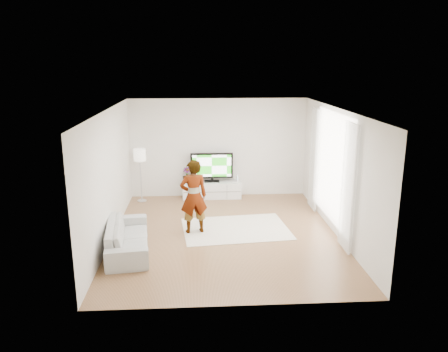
{
  "coord_description": "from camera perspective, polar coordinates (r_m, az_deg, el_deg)",
  "views": [
    {
      "loc": [
        -0.59,
        -9.19,
        3.78
      ],
      "look_at": [
        0.0,
        0.4,
        1.26
      ],
      "focal_mm": 35.0,
      "sensor_mm": 36.0,
      "label": 1
    }
  ],
  "objects": [
    {
      "name": "potted_plant",
      "position": [
        12.36,
        -4.87,
        0.13
      ],
      "size": [
        0.25,
        0.25,
        0.43
      ],
      "primitive_type": "imported",
      "rotation": [
        0.0,
        0.0,
        0.04
      ],
      "color": "#3F7238",
      "rests_on": "media_console"
    },
    {
      "name": "rug",
      "position": [
        10.26,
        1.52,
        -6.89
      ],
      "size": [
        2.58,
        1.97,
        0.01
      ],
      "primitive_type": "cube",
      "rotation": [
        0.0,
        0.0,
        0.1
      ],
      "color": "white",
      "rests_on": "floor"
    },
    {
      "name": "curtain_far",
      "position": [
        11.46,
        11.67,
        2.16
      ],
      "size": [
        0.04,
        0.7,
        2.6
      ],
      "primitive_type": "cube",
      "color": "white",
      "rests_on": "floor"
    },
    {
      "name": "television",
      "position": [
        12.33,
        -1.61,
        1.28
      ],
      "size": [
        1.2,
        0.24,
        0.83
      ],
      "color": "black",
      "rests_on": "media_console"
    },
    {
      "name": "ceiling",
      "position": [
        9.27,
        0.13,
        8.63
      ],
      "size": [
        6.0,
        6.0,
        0.0
      ],
      "primitive_type": "plane",
      "color": "white",
      "rests_on": "wall_back"
    },
    {
      "name": "curtain_near",
      "position": [
        9.06,
        15.89,
        -1.44
      ],
      "size": [
        0.04,
        0.7,
        2.6
      ],
      "primitive_type": "cube",
      "color": "white",
      "rests_on": "floor"
    },
    {
      "name": "sofa",
      "position": [
        9.25,
        -12.48,
        -7.76
      ],
      "size": [
        1.06,
        2.15,
        0.6
      ],
      "primitive_type": "imported",
      "rotation": [
        0.0,
        0.0,
        1.7
      ],
      "color": "#A8A8A4",
      "rests_on": "floor"
    },
    {
      "name": "player",
      "position": [
        9.81,
        -3.99,
        -2.68
      ],
      "size": [
        0.69,
        0.52,
        1.69
      ],
      "primitive_type": "imported",
      "rotation": [
        0.0,
        0.0,
        3.35
      ],
      "color": "#334772",
      "rests_on": "rug"
    },
    {
      "name": "wall_front",
      "position": [
        6.66,
        1.8,
        -6.24
      ],
      "size": [
        5.0,
        0.02,
        2.8
      ],
      "primitive_type": "cube",
      "color": "silver",
      "rests_on": "floor"
    },
    {
      "name": "game_console",
      "position": [
        12.43,
        1.75,
        -0.25
      ],
      "size": [
        0.06,
        0.16,
        0.21
      ],
      "rotation": [
        0.0,
        0.0,
        0.06
      ],
      "color": "white",
      "rests_on": "media_console"
    },
    {
      "name": "wall_left",
      "position": [
        9.69,
        -14.79,
        -0.02
      ],
      "size": [
        0.02,
        6.0,
        2.8
      ],
      "primitive_type": "cube",
      "color": "silver",
      "rests_on": "floor"
    },
    {
      "name": "floor_lamp",
      "position": [
        12.14,
        -10.94,
        2.42
      ],
      "size": [
        0.33,
        0.33,
        1.48
      ],
      "color": "silver",
      "rests_on": "floor"
    },
    {
      "name": "wall_right",
      "position": [
        9.99,
        14.59,
        0.44
      ],
      "size": [
        0.02,
        6.0,
        2.8
      ],
      "primitive_type": "cube",
      "color": "silver",
      "rests_on": "floor"
    },
    {
      "name": "floor",
      "position": [
        9.96,
        0.12,
        -7.6
      ],
      "size": [
        6.0,
        6.0,
        0.0
      ],
      "primitive_type": "plane",
      "color": "#9D6F47",
      "rests_on": "ground"
    },
    {
      "name": "window",
      "position": [
        10.25,
        13.99,
        1.12
      ],
      "size": [
        0.01,
        2.6,
        2.5
      ],
      "primitive_type": "cube",
      "color": "white",
      "rests_on": "wall_right"
    },
    {
      "name": "media_console",
      "position": [
        12.48,
        -1.59,
        -1.81
      ],
      "size": [
        1.66,
        0.47,
        0.47
      ],
      "color": "white",
      "rests_on": "floor"
    },
    {
      "name": "wall_back",
      "position": [
        12.44,
        -0.76,
        3.68
      ],
      "size": [
        5.0,
        0.02,
        2.8
      ],
      "primitive_type": "cube",
      "color": "silver",
      "rests_on": "floor"
    }
  ]
}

